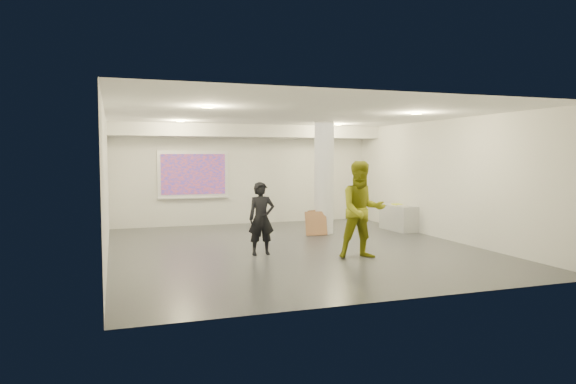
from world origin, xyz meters
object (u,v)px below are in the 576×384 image
object	(u,v)px
column	(324,178)
credenza	(399,218)
woman	(261,219)
man	(362,210)
projection_screen	(193,175)

from	to	relation	value
column	credenza	distance (m)	2.50
woman	man	world-z (taller)	man
credenza	man	world-z (taller)	man
credenza	woman	distance (m)	5.15
credenza	woman	xyz separation A→B (m)	(-4.64, -2.21, 0.42)
column	man	size ratio (longest dim) A/B	1.51
projection_screen	woman	distance (m)	5.10
credenza	man	xyz separation A→B (m)	(-2.80, -3.23, 0.64)
projection_screen	man	bearing A→B (deg)	-67.24
credenza	woman	size ratio (longest dim) A/B	0.79
projection_screen	column	bearing A→B (deg)	-40.56
projection_screen	man	distance (m)	6.55
woman	man	distance (m)	2.12
projection_screen	man	world-z (taller)	projection_screen
credenza	projection_screen	bearing A→B (deg)	148.87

